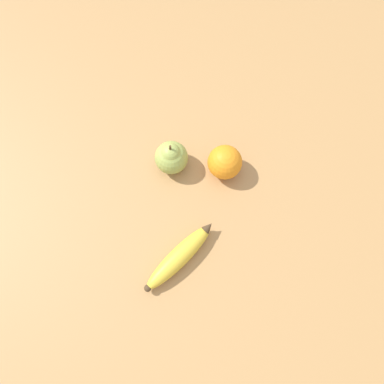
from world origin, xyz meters
name	(u,v)px	position (x,y,z in m)	size (l,w,h in m)	color
ground_plane	(145,181)	(0.00, 0.00, 0.00)	(3.00, 3.00, 0.00)	#A87A47
banana	(180,256)	(-0.19, 0.07, 0.02)	(0.04, 0.21, 0.04)	gold
orange	(225,162)	(-0.11, -0.15, 0.04)	(0.08, 0.08, 0.08)	orange
pear	(171,157)	(-0.02, -0.08, 0.04)	(0.08, 0.08, 0.10)	#99A84C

